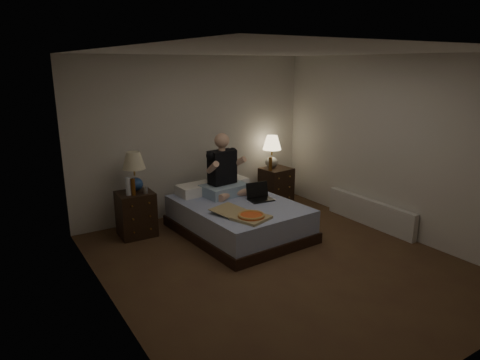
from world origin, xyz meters
TOP-DOWN VIEW (x-y plane):
  - floor at (0.00, 0.00)m, footprint 4.00×4.50m
  - ceiling at (0.00, 0.00)m, footprint 4.00×4.50m
  - wall_back at (0.00, 2.25)m, footprint 4.00×0.00m
  - wall_front at (0.00, -2.25)m, footprint 4.00×0.00m
  - wall_left at (-2.00, 0.00)m, footprint 0.00×4.50m
  - wall_right at (2.00, 0.00)m, footprint 0.00×4.50m
  - bed at (0.08, 1.07)m, footprint 1.50×1.93m
  - nightstand_left at (-1.18, 1.79)m, footprint 0.50×0.46m
  - nightstand_right at (1.38, 1.90)m, footprint 0.52×0.48m
  - lamp_left at (-1.13, 1.88)m, footprint 0.41×0.41m
  - lamp_right at (1.34, 2.00)m, footprint 0.39×0.39m
  - water_bottle at (-1.29, 1.71)m, footprint 0.07×0.07m
  - soda_can at (-1.06, 1.67)m, footprint 0.07×0.07m
  - beer_bottle_left at (-1.23, 1.68)m, footprint 0.06×0.06m
  - beer_bottle_right at (1.19, 1.83)m, footprint 0.06×0.06m
  - person at (0.11, 1.51)m, footprint 0.71×0.59m
  - laptop at (0.41, 0.99)m, footprint 0.37×0.32m
  - pizza_box at (-0.13, 0.42)m, footprint 0.62×0.85m
  - radiator at (1.93, 0.28)m, footprint 0.10×1.60m

SIDE VIEW (x-z plane):
  - floor at x=0.00m, z-range 0.00..0.00m
  - radiator at x=1.93m, z-range 0.00..0.40m
  - bed at x=0.08m, z-range 0.00..0.46m
  - nightstand_right at x=1.38m, z-range 0.00..0.62m
  - nightstand_left at x=-1.18m, z-range 0.00..0.64m
  - pizza_box at x=-0.13m, z-range 0.46..0.54m
  - laptop at x=0.41m, z-range 0.46..0.70m
  - soda_can at x=-1.06m, z-range 0.64..0.74m
  - beer_bottle_right at x=1.19m, z-range 0.62..0.85m
  - beer_bottle_left at x=-1.23m, z-range 0.64..0.87m
  - water_bottle at x=-1.29m, z-range 0.64..0.89m
  - lamp_right at x=1.34m, z-range 0.62..1.18m
  - lamp_left at x=-1.13m, z-range 0.64..1.20m
  - person at x=0.11m, z-range 0.46..1.39m
  - wall_back at x=0.00m, z-range 0.00..2.50m
  - wall_front at x=0.00m, z-range 0.00..2.50m
  - wall_left at x=-2.00m, z-range 0.00..2.50m
  - wall_right at x=2.00m, z-range 0.00..2.50m
  - ceiling at x=0.00m, z-range 2.50..2.50m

